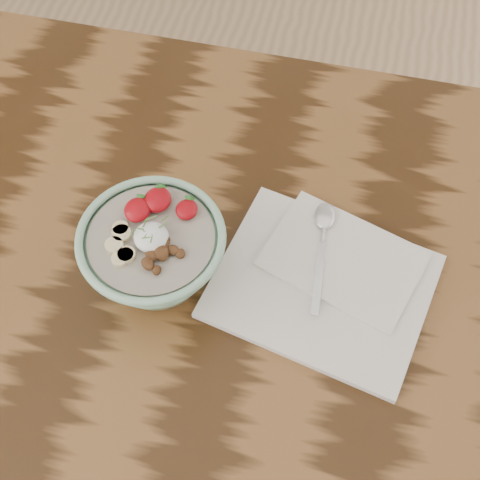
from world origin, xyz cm
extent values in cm
cube|color=#351F0D|center=(0.00, 0.00, 73.00)|extent=(160.00, 90.00, 4.00)
cylinder|color=#91C3A1|center=(-10.80, -2.39, 75.62)|extent=(8.63, 8.63, 1.23)
torus|color=#91C3A1|center=(-10.80, -2.39, 85.68)|extent=(19.62, 19.62, 1.13)
cylinder|color=#A19685|center=(-10.80, -2.39, 85.07)|extent=(16.64, 16.64, 1.03)
ellipsoid|color=white|center=(-10.53, -2.71, 86.45)|extent=(4.54, 4.54, 2.50)
ellipsoid|color=#9C070F|center=(-13.48, 0.84, 86.54)|extent=(3.50, 3.85, 1.93)
cone|color=#286623|center=(-13.48, 2.42, 86.84)|extent=(1.40, 1.03, 1.52)
ellipsoid|color=#9C070F|center=(-11.59, 2.69, 86.44)|extent=(3.13, 3.44, 1.72)
cone|color=#286623|center=(-11.59, 4.09, 86.74)|extent=(1.40, 1.03, 1.52)
ellipsoid|color=#9C070F|center=(-11.34, 2.96, 86.58)|extent=(3.63, 4.00, 2.00)
cone|color=#286623|center=(-11.34, 4.59, 86.88)|extent=(1.40, 1.03, 1.52)
ellipsoid|color=#9C070F|center=(-7.24, 2.40, 86.38)|extent=(2.91, 3.20, 1.60)
cone|color=#286623|center=(-7.24, 3.71, 86.68)|extent=(1.40, 1.03, 1.52)
cylinder|color=beige|center=(-14.57, -2.83, 85.98)|extent=(2.55, 2.55, 0.70)
cylinder|color=beige|center=(-14.92, -2.10, 85.98)|extent=(2.14, 2.14, 0.70)
cylinder|color=beige|center=(-13.59, -6.46, 85.98)|extent=(2.17, 2.17, 0.70)
cylinder|color=beige|center=(-14.93, -4.72, 85.98)|extent=(2.41, 2.41, 0.70)
cylinder|color=beige|center=(-13.02, -5.78, 85.98)|extent=(2.07, 2.07, 0.70)
cylinder|color=beige|center=(-12.96, -5.67, 85.98)|extent=(2.32, 2.32, 0.70)
ellipsoid|color=#573019|center=(-8.79, -2.94, 86.26)|extent=(2.06, 2.33, 1.16)
ellipsoid|color=#573019|center=(-9.74, -5.19, 86.23)|extent=(2.45, 2.48, 1.11)
ellipsoid|color=#573019|center=(-8.48, -4.67, 86.26)|extent=(2.31, 2.44, 1.01)
ellipsoid|color=#573019|center=(-9.87, -6.53, 86.29)|extent=(2.47, 2.40, 1.33)
ellipsoid|color=#573019|center=(-10.17, -4.75, 86.08)|extent=(1.85, 1.88, 0.88)
ellipsoid|color=#573019|center=(-8.66, -4.55, 86.29)|extent=(2.66, 2.68, 1.60)
ellipsoid|color=#573019|center=(-8.56, -7.02, 86.07)|extent=(1.18, 1.47, 1.05)
ellipsoid|color=#573019|center=(-8.61, -3.71, 86.11)|extent=(2.00, 2.01, 0.96)
ellipsoid|color=#573019|center=(-7.36, -3.79, 86.13)|extent=(1.70, 1.64, 0.83)
ellipsoid|color=#573019|center=(-6.30, -4.06, 86.08)|extent=(1.35, 1.53, 1.09)
ellipsoid|color=#573019|center=(-8.51, -4.89, 86.13)|extent=(2.11, 2.09, 1.22)
cylinder|color=#4C7A33|center=(-10.79, -2.88, 87.58)|extent=(1.42, 0.51, 0.23)
cylinder|color=#4C7A33|center=(-9.20, -1.28, 87.58)|extent=(1.10, 1.14, 0.23)
cylinder|color=#4C7A33|center=(-11.12, -0.64, 87.58)|extent=(1.45, 1.17, 0.24)
cylinder|color=#4C7A33|center=(-9.31, -0.30, 87.58)|extent=(0.82, 1.04, 0.22)
cylinder|color=#4C7A33|center=(-11.96, -2.48, 87.58)|extent=(1.07, 0.23, 0.22)
cylinder|color=#4C7A33|center=(-10.80, -3.60, 87.58)|extent=(1.10, 0.54, 0.22)
cylinder|color=#4C7A33|center=(-10.13, -3.32, 87.58)|extent=(0.36, 1.73, 0.24)
cylinder|color=#4C7A33|center=(-10.89, -3.13, 87.58)|extent=(0.47, 1.09, 0.22)
cylinder|color=#4C7A33|center=(-11.60, -1.44, 87.58)|extent=(0.33, 1.45, 0.23)
cylinder|color=#4C7A33|center=(-12.72, -3.32, 87.58)|extent=(0.26, 1.11, 0.22)
cube|color=silver|center=(12.12, 0.95, 75.56)|extent=(33.38, 29.08, 1.12)
cube|color=silver|center=(14.36, 5.43, 76.46)|extent=(24.74, 20.43, 0.67)
cube|color=silver|center=(11.39, 1.38, 76.97)|extent=(1.95, 11.70, 0.35)
cylinder|color=silver|center=(10.86, 8.70, 77.15)|extent=(0.93, 3.08, 0.71)
ellipsoid|color=silver|center=(10.65, 11.61, 77.27)|extent=(3.43, 4.86, 0.96)
camera|label=1|loc=(10.41, -43.66, 159.20)|focal=50.00mm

